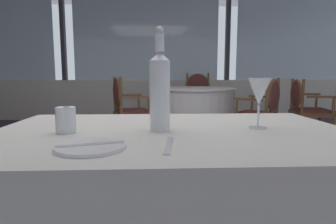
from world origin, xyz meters
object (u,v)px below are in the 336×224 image
(dining_chair_1_2, at_px, (126,105))
(side_plate, at_px, (91,146))
(dining_chair_1_0, at_px, (263,108))
(wine_glass, at_px, (259,93))
(dining_chair_1_1, at_px, (197,95))
(dining_chair_0_2, at_px, (306,106))
(water_bottle, at_px, (160,89))
(water_tumbler, at_px, (66,120))

(dining_chair_1_2, bearing_deg, side_plate, -104.78)
(dining_chair_1_0, bearing_deg, side_plate, 101.39)
(wine_glass, height_order, dining_chair_1_2, wine_glass)
(side_plate, bearing_deg, dining_chair_1_0, 60.40)
(dining_chair_1_1, bearing_deg, dining_chair_0_2, 50.43)
(water_bottle, height_order, dining_chair_0_2, water_bottle)
(water_tumbler, height_order, dining_chair_1_1, dining_chair_1_1)
(dining_chair_1_0, bearing_deg, wine_glass, 109.02)
(water_bottle, xyz_separation_m, dining_chair_1_2, (-0.42, 2.84, -0.37))
(dining_chair_1_1, bearing_deg, water_bottle, 0.59)
(side_plate, height_order, dining_chair_1_2, dining_chair_1_2)
(water_bottle, distance_m, wine_glass, 0.36)
(side_plate, xyz_separation_m, dining_chair_0_2, (2.22, 2.93, -0.23))
(water_bottle, height_order, dining_chair_1_0, water_bottle)
(side_plate, distance_m, water_bottle, 0.34)
(dining_chair_1_1, xyz_separation_m, dining_chair_1_2, (-1.19, -1.38, -0.03))
(water_bottle, bearing_deg, water_tumbler, -175.08)
(wine_glass, height_order, dining_chair_0_2, wine_glass)
(dining_chair_0_2, bearing_deg, water_bottle, -118.84)
(side_plate, bearing_deg, wine_glass, 24.77)
(water_bottle, xyz_separation_m, water_tumbler, (-0.32, -0.03, -0.10))
(side_plate, relative_size, wine_glass, 1.03)
(side_plate, xyz_separation_m, dining_chair_1_2, (-0.23, 3.08, -0.23))
(water_bottle, bearing_deg, side_plate, -128.63)
(water_tumbler, bearing_deg, water_bottle, 4.92)
(dining_chair_1_1, bearing_deg, dining_chair_1_2, -29.91)
(dining_chair_0_2, relative_size, dining_chair_1_2, 0.97)
(dining_chair_0_2, bearing_deg, dining_chair_1_1, 137.64)
(dining_chair_1_0, bearing_deg, dining_chair_1_1, -30.12)
(dining_chair_1_1, height_order, dining_chair_1_2, dining_chair_1_1)
(dining_chair_0_2, relative_size, dining_chair_1_1, 0.91)
(wine_glass, bearing_deg, water_tumbler, -176.28)
(wine_glass, bearing_deg, side_plate, -155.23)
(water_tumbler, xyz_separation_m, dining_chair_1_2, (-0.10, 2.87, -0.27))
(wine_glass, distance_m, dining_chair_1_2, 2.95)
(dining_chair_1_0, distance_m, dining_chair_1_1, 1.82)
(water_tumbler, height_order, dining_chair_1_0, dining_chair_1_0)
(water_bottle, xyz_separation_m, dining_chair_1_1, (0.77, 4.22, -0.34))
(dining_chair_1_0, xyz_separation_m, dining_chair_1_1, (-0.59, 1.72, 0.04))
(water_bottle, xyz_separation_m, dining_chair_0_2, (2.03, 2.69, -0.37))
(dining_chair_1_2, bearing_deg, water_bottle, -100.63)
(water_bottle, bearing_deg, wine_glass, 2.65)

